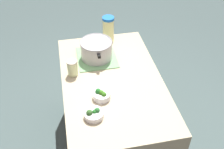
# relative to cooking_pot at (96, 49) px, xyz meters

# --- Properties ---
(ground_plane) EXTENTS (8.00, 8.00, 0.00)m
(ground_plane) POSITION_rel_cooking_pot_xyz_m (-0.31, -0.08, -1.00)
(ground_plane) COLOR #445857
(counter_slab) EXTENTS (1.31, 0.80, 0.90)m
(counter_slab) POSITION_rel_cooking_pot_xyz_m (-0.31, -0.08, -0.55)
(counter_slab) COLOR tan
(counter_slab) RESTS_ON ground_plane
(dish_cloth) EXTENTS (0.36, 0.34, 0.01)m
(dish_cloth) POSITION_rel_cooking_pot_xyz_m (0.00, 0.00, -0.09)
(dish_cloth) COLOR #74AF74
(dish_cloth) RESTS_ON counter_slab
(cooking_pot) EXTENTS (0.35, 0.28, 0.16)m
(cooking_pot) POSITION_rel_cooking_pot_xyz_m (0.00, 0.00, 0.00)
(cooking_pot) COLOR #B7B7BC
(cooking_pot) RESTS_ON dish_cloth
(lemonade_pitcher) EXTENTS (0.11, 0.11, 0.25)m
(lemonade_pitcher) POSITION_rel_cooking_pot_xyz_m (0.25, -0.15, 0.03)
(lemonade_pitcher) COLOR #F3F19B
(lemonade_pitcher) RESTS_ON counter_slab
(mason_jar) EXTENTS (0.09, 0.09, 0.14)m
(mason_jar) POSITION_rel_cooking_pot_xyz_m (-0.18, 0.23, -0.02)
(mason_jar) COLOR beige
(mason_jar) RESTS_ON counter_slab
(broccoli_bowl_front) EXTENTS (0.14, 0.14, 0.07)m
(broccoli_bowl_front) POSITION_rel_cooking_pot_xyz_m (-0.67, 0.13, -0.07)
(broccoli_bowl_front) COLOR silver
(broccoli_bowl_front) RESTS_ON counter_slab
(broccoli_bowl_center) EXTENTS (0.13, 0.13, 0.08)m
(broccoli_bowl_center) POSITION_rel_cooking_pot_xyz_m (-0.50, 0.04, -0.06)
(broccoli_bowl_center) COLOR silver
(broccoli_bowl_center) RESTS_ON counter_slab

